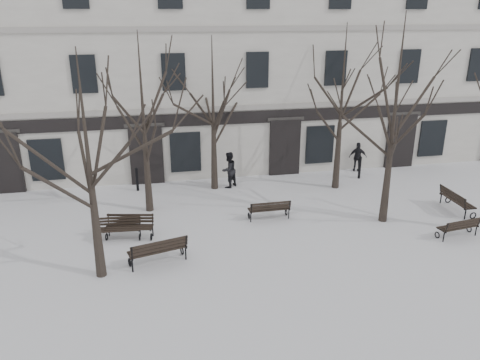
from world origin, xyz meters
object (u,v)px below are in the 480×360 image
object	(u,v)px
bench_0	(118,228)
bench_1	(158,250)
bench_2	(459,227)
bench_3	(130,226)
bench_4	(269,209)
tree_1	(86,142)
bench_5	(456,200)
tree_2	(396,97)

from	to	relation	value
bench_0	bench_1	xyz separation A→B (m)	(1.40, -2.17, 0.08)
bench_2	bench_3	size ratio (longest dim) A/B	0.91
bench_4	tree_1	bearing A→B (deg)	24.83
bench_1	bench_5	size ratio (longest dim) A/B	1.10
bench_1	bench_4	distance (m)	5.35
tree_1	bench_2	world-z (taller)	tree_1
tree_1	bench_3	world-z (taller)	tree_1
bench_1	bench_3	size ratio (longest dim) A/B	1.11
bench_2	bench_4	bearing A→B (deg)	-32.89
bench_0	bench_5	size ratio (longest dim) A/B	0.90
tree_1	bench_4	bearing A→B (deg)	25.95
tree_1	bench_3	size ratio (longest dim) A/B	3.89
bench_0	bench_1	distance (m)	2.59
bench_2	bench_5	size ratio (longest dim) A/B	0.90
tree_2	bench_2	bearing A→B (deg)	-43.72
bench_3	bench_5	bearing A→B (deg)	10.67
tree_1	bench_2	bearing A→B (deg)	0.59
tree_2	bench_5	size ratio (longest dim) A/B	4.34
tree_1	bench_4	world-z (taller)	tree_1
bench_1	bench_4	xyz separation A→B (m)	(4.58, 2.76, -0.07)
bench_0	bench_2	size ratio (longest dim) A/B	1.00
tree_2	bench_2	size ratio (longest dim) A/B	4.82
tree_1	bench_1	size ratio (longest dim) A/B	3.50
tree_1	bench_5	xyz separation A→B (m)	(14.43, 2.40, -3.97)
tree_2	bench_3	bearing A→B (deg)	177.27
bench_0	bench_5	world-z (taller)	bench_5
bench_3	bench_0	bearing A→B (deg)	-163.63
tree_1	bench_1	bearing A→B (deg)	11.14
tree_2	bench_0	world-z (taller)	tree_2
bench_5	bench_0	bearing A→B (deg)	90.84
bench_1	bench_3	xyz separation A→B (m)	(-0.98, 2.21, -0.05)
bench_3	bench_5	distance (m)	13.57
bench_3	tree_2	bearing A→B (deg)	8.69
tree_1	bench_1	distance (m)	4.37
tree_1	tree_2	xyz separation A→B (m)	(10.94, 2.09, 0.58)
bench_1	bench_2	distance (m)	11.15
tree_2	bench_4	size ratio (longest dim) A/B	4.73
bench_4	bench_5	xyz separation A→B (m)	(8.01, -0.73, 0.04)
tree_1	bench_5	world-z (taller)	tree_1
bench_1	tree_2	bearing A→B (deg)	175.70
bench_4	bench_2	bearing A→B (deg)	154.36
bench_0	bench_3	distance (m)	0.42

